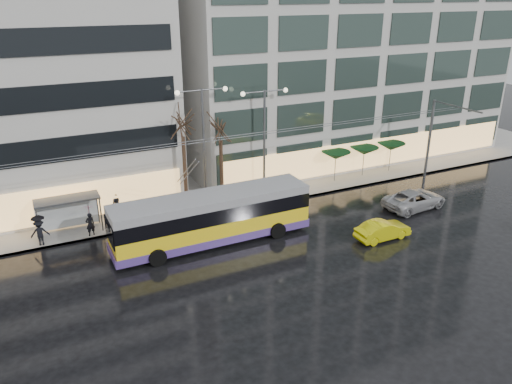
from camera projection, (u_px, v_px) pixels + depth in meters
ground at (240, 281)px, 28.90m from camera, size 140.00×140.00×0.00m
sidewalk at (193, 192)px, 41.35m from camera, size 80.00×10.00×0.15m
kerb at (215, 214)px, 37.22m from camera, size 80.00×0.10×0.15m
building_right at (338, 24)px, 47.64m from camera, size 32.00×14.00×25.00m
trolleybus at (212, 219)px, 32.72m from camera, size 13.27×5.20×6.14m
catenary at (205, 168)px, 34.32m from camera, size 42.24×5.12×7.00m
bus_shelter at (62, 208)px, 33.70m from camera, size 4.20×1.60×2.51m
street_lamp_near at (203, 132)px, 36.46m from camera, size 3.96×0.36×9.03m
street_lamp_far at (264, 128)px, 38.58m from camera, size 3.96×0.36×8.53m
tree_a at (182, 119)px, 35.61m from camera, size 3.20×3.20×8.40m
tree_b at (220, 123)px, 37.24m from camera, size 3.20×3.20×7.70m
parasol_a at (336, 155)px, 42.79m from camera, size 2.50×2.50×2.65m
parasol_b at (364, 151)px, 44.00m from camera, size 2.50×2.50×2.65m
parasol_c at (391, 147)px, 45.21m from camera, size 2.50×2.50×2.65m
taxi_b at (383, 230)px, 33.53m from camera, size 3.93×1.41×1.29m
sedan_silver at (415, 199)px, 38.25m from camera, size 5.37×2.79×1.45m
pedestrian_a at (89, 216)px, 33.38m from camera, size 1.13×1.15×2.19m
pedestrian_b at (116, 203)px, 36.71m from camera, size 0.94×0.76×1.84m
pedestrian_c at (39, 229)px, 32.24m from camera, size 1.20×0.87×2.11m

